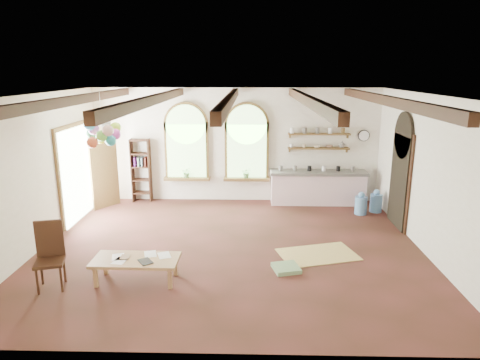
{
  "coord_description": "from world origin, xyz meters",
  "views": [
    {
      "loc": [
        0.42,
        -8.42,
        3.66
      ],
      "look_at": [
        0.18,
        0.6,
        1.34
      ],
      "focal_mm": 32.0,
      "sensor_mm": 36.0,
      "label": 1
    }
  ],
  "objects_px": {
    "side_chair": "(51,269)",
    "balloon_cluster": "(102,133)",
    "kitchen_counter": "(318,187)",
    "coffee_table": "(136,261)"
  },
  "relations": [
    {
      "from": "kitchen_counter",
      "to": "side_chair",
      "type": "distance_m",
      "value": 7.28
    },
    {
      "from": "side_chair",
      "to": "kitchen_counter",
      "type": "bearing_deg",
      "value": 43.1
    },
    {
      "from": "kitchen_counter",
      "to": "balloon_cluster",
      "type": "distance_m",
      "value": 5.97
    },
    {
      "from": "kitchen_counter",
      "to": "side_chair",
      "type": "bearing_deg",
      "value": -136.9
    },
    {
      "from": "kitchen_counter",
      "to": "coffee_table",
      "type": "xyz_separation_m",
      "value": [
        -3.91,
        -4.71,
        -0.1
      ]
    },
    {
      "from": "side_chair",
      "to": "balloon_cluster",
      "type": "height_order",
      "value": "balloon_cluster"
    },
    {
      "from": "coffee_table",
      "to": "side_chair",
      "type": "distance_m",
      "value": 1.43
    },
    {
      "from": "kitchen_counter",
      "to": "coffee_table",
      "type": "distance_m",
      "value": 6.12
    },
    {
      "from": "kitchen_counter",
      "to": "side_chair",
      "type": "xyz_separation_m",
      "value": [
        -5.31,
        -4.97,
        -0.14
      ]
    },
    {
      "from": "side_chair",
      "to": "balloon_cluster",
      "type": "relative_size",
      "value": 1.01
    }
  ]
}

